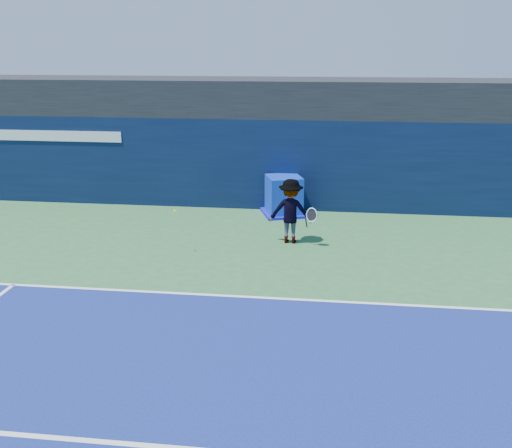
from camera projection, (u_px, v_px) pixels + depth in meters
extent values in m
plane|color=#2F6A37|center=(197.00, 369.00, 9.75)|extent=(80.00, 80.00, 0.00)
cube|color=white|center=(227.00, 296.00, 12.59)|extent=(24.00, 0.10, 0.01)
cube|color=white|center=(165.00, 447.00, 7.85)|extent=(24.00, 0.10, 0.01)
cube|color=black|center=(267.00, 97.00, 19.55)|extent=(36.00, 3.00, 1.20)
cube|color=#091534|center=(264.00, 163.00, 19.24)|extent=(36.00, 1.00, 3.00)
cube|color=white|center=(57.00, 136.00, 19.31)|extent=(4.50, 0.04, 0.35)
cube|color=#0D2DB9|center=(284.00, 195.00, 18.50)|extent=(1.33, 1.33, 1.26)
cube|color=#0D0EC2|center=(284.00, 213.00, 18.68)|extent=(1.66, 1.66, 0.08)
imported|color=white|center=(291.00, 211.00, 15.78)|extent=(1.21, 0.74, 1.81)
cylinder|color=black|center=(306.00, 223.00, 15.57)|extent=(0.09, 0.16, 0.29)
torus|color=white|center=(312.00, 215.00, 15.43)|extent=(0.33, 0.19, 0.32)
cylinder|color=black|center=(312.00, 215.00, 15.43)|extent=(0.28, 0.14, 0.27)
sphere|color=yellow|center=(175.00, 211.00, 14.84)|extent=(0.07, 0.07, 0.07)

